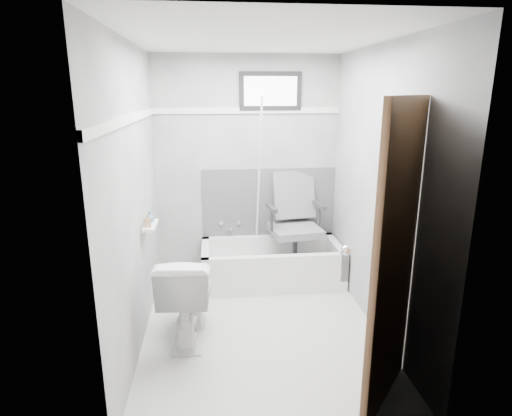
{
  "coord_description": "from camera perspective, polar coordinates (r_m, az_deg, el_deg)",
  "views": [
    {
      "loc": [
        -0.39,
        -3.35,
        2.02
      ],
      "look_at": [
        0.0,
        0.35,
        1.0
      ],
      "focal_mm": 30.0,
      "sensor_mm": 36.0,
      "label": 1
    }
  ],
  "objects": [
    {
      "name": "floor",
      "position": [
        3.94,
        0.55,
        -15.57
      ],
      "size": [
        2.6,
        2.6,
        0.0
      ],
      "primitive_type": "plane",
      "color": "silver",
      "rests_on": "ground"
    },
    {
      "name": "ceiling",
      "position": [
        3.4,
        0.66,
        21.73
      ],
      "size": [
        2.6,
        2.6,
        0.0
      ],
      "primitive_type": "plane",
      "rotation": [
        3.14,
        0.0,
        0.0
      ],
      "color": "silver",
      "rests_on": "floor"
    },
    {
      "name": "wall_back",
      "position": [
        4.74,
        -1.2,
        5.36
      ],
      "size": [
        2.0,
        0.02,
        2.4
      ],
      "primitive_type": "cube",
      "color": "slate",
      "rests_on": "floor"
    },
    {
      "name": "wall_front",
      "position": [
        2.25,
        4.39,
        -6.17
      ],
      "size": [
        2.0,
        0.02,
        2.4
      ],
      "primitive_type": "cube",
      "color": "slate",
      "rests_on": "floor"
    },
    {
      "name": "wall_left",
      "position": [
        3.51,
        -15.86,
        1.2
      ],
      "size": [
        0.02,
        2.6,
        2.4
      ],
      "primitive_type": "cube",
      "color": "slate",
      "rests_on": "floor"
    },
    {
      "name": "wall_right",
      "position": [
        3.72,
        16.09,
        1.97
      ],
      "size": [
        0.02,
        2.6,
        2.4
      ],
      "primitive_type": "cube",
      "color": "slate",
      "rests_on": "floor"
    },
    {
      "name": "bathtub",
      "position": [
        4.69,
        2.08,
        -7.38
      ],
      "size": [
        1.5,
        0.7,
        0.42
      ],
      "primitive_type": null,
      "color": "white",
      "rests_on": "floor"
    },
    {
      "name": "office_chair",
      "position": [
        4.63,
        5.28,
        -2.02
      ],
      "size": [
        0.68,
        0.68,
        1.05
      ],
      "primitive_type": null,
      "rotation": [
        0.0,
        0.0,
        0.12
      ],
      "color": "#5B5A5F",
      "rests_on": "bathtub"
    },
    {
      "name": "toilet",
      "position": [
        3.68,
        -9.14,
        -11.45
      ],
      "size": [
        0.48,
        0.79,
        0.75
      ],
      "primitive_type": "imported",
      "rotation": [
        0.0,
        0.0,
        3.08
      ],
      "color": "white",
      "rests_on": "floor"
    },
    {
      "name": "door",
      "position": [
        2.69,
        25.51,
        -8.61
      ],
      "size": [
        0.78,
        0.78,
        2.0
      ],
      "primitive_type": null,
      "color": "brown",
      "rests_on": "floor"
    },
    {
      "name": "window",
      "position": [
        4.68,
        1.92,
        15.31
      ],
      "size": [
        0.66,
        0.04,
        0.4
      ],
      "primitive_type": null,
      "color": "black",
      "rests_on": "wall_back"
    },
    {
      "name": "backerboard",
      "position": [
        4.84,
        1.79,
        0.73
      ],
      "size": [
        1.5,
        0.02,
        0.78
      ],
      "primitive_type": "cube",
      "color": "#4C4C4F",
      "rests_on": "wall_back"
    },
    {
      "name": "trim_back",
      "position": [
        4.66,
        -1.23,
        12.86
      ],
      "size": [
        2.0,
        0.02,
        0.06
      ],
      "primitive_type": "cube",
      "color": "white",
      "rests_on": "wall_back"
    },
    {
      "name": "trim_left",
      "position": [
        3.41,
        -16.41,
        11.34
      ],
      "size": [
        0.02,
        2.6,
        0.06
      ],
      "primitive_type": "cube",
      "color": "white",
      "rests_on": "wall_left"
    },
    {
      "name": "pole",
      "position": [
        4.55,
        0.35,
        3.0
      ],
      "size": [
        0.02,
        0.6,
        1.87
      ],
      "primitive_type": "cylinder",
      "rotation": [
        0.3,
        0.0,
        0.0
      ],
      "color": "silver",
      "rests_on": "bathtub"
    },
    {
      "name": "shelf",
      "position": [
        3.81,
        -13.9,
        -2.26
      ],
      "size": [
        0.1,
        0.32,
        0.02
      ],
      "primitive_type": "cube",
      "color": "white",
      "rests_on": "wall_left"
    },
    {
      "name": "soap_bottle_a",
      "position": [
        3.71,
        -14.28,
        -1.67
      ],
      "size": [
        0.06,
        0.06,
        0.11
      ],
      "primitive_type": "imported",
      "rotation": [
        0.0,
        0.0,
        0.33
      ],
      "color": "#A77D53",
      "rests_on": "shelf"
    },
    {
      "name": "soap_bottle_b",
      "position": [
        3.85,
        -13.99,
        -1.15
      ],
      "size": [
        0.1,
        0.1,
        0.1
      ],
      "primitive_type": "imported",
      "rotation": [
        0.0,
        0.0,
        0.41
      ],
      "color": "slate",
      "rests_on": "shelf"
    },
    {
      "name": "faucet",
      "position": [
        4.86,
        -3.48,
        -2.33
      ],
      "size": [
        0.26,
        0.1,
        0.16
      ],
      "primitive_type": null,
      "color": "silver",
      "rests_on": "wall_back"
    }
  ]
}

